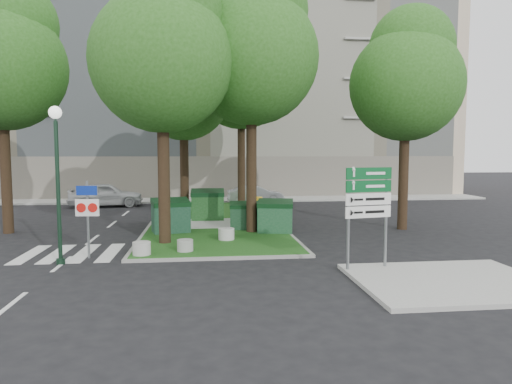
{
  "coord_description": "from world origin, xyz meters",
  "views": [
    {
      "loc": [
        -0.05,
        -14.76,
        3.52
      ],
      "look_at": [
        1.96,
        2.48,
        2.0
      ],
      "focal_mm": 32.0,
      "sensor_mm": 36.0,
      "label": 1
    }
  ],
  "objects": [
    {
      "name": "tree_median_mid",
      "position": [
        -0.91,
        9.06,
        6.98
      ],
      "size": [
        4.8,
        4.8,
        9.99
      ],
      "color": "black",
      "rests_on": "ground"
    },
    {
      "name": "car_silver",
      "position": [
        3.5,
        16.12,
        0.63
      ],
      "size": [
        3.88,
        1.47,
        1.26
      ],
      "primitive_type": "imported",
      "rotation": [
        0.0,
        0.0,
        1.61
      ],
      "color": "#A9ADB2",
      "rests_on": "ground"
    },
    {
      "name": "car_white",
      "position": [
        -6.31,
        15.5,
        0.79
      ],
      "size": [
        4.82,
        2.42,
        1.58
      ],
      "primitive_type": "imported",
      "rotation": [
        0.0,
        0.0,
        1.69
      ],
      "color": "silver",
      "rests_on": "ground"
    },
    {
      "name": "dumpster_a",
      "position": [
        -1.43,
        4.79,
        0.81
      ],
      "size": [
        1.78,
        1.44,
        1.45
      ],
      "rotation": [
        0.0,
        0.0,
        0.25
      ],
      "color": "#0D321E",
      "rests_on": "median_island"
    },
    {
      "name": "tree_street_left",
      "position": [
        -8.41,
        6.06,
        7.65
      ],
      "size": [
        5.4,
        5.4,
        11.0
      ],
      "color": "black",
      "rests_on": "ground"
    },
    {
      "name": "tree_median_near_left",
      "position": [
        -1.41,
        2.56,
        7.32
      ],
      "size": [
        5.2,
        5.2,
        10.53
      ],
      "color": "black",
      "rests_on": "ground"
    },
    {
      "name": "litter_bin",
      "position": [
        3.2,
        11.76,
        0.51
      ],
      "size": [
        0.44,
        0.44,
        0.78
      ],
      "primitive_type": "cylinder",
      "color": "gold",
      "rests_on": "median_island"
    },
    {
      "name": "median_kerb",
      "position": [
        0.5,
        8.0,
        0.05
      ],
      "size": [
        6.3,
        16.3,
        0.1
      ],
      "primitive_type": "cube",
      "color": "gray",
      "rests_on": "ground"
    },
    {
      "name": "apartment_building",
      "position": [
        0.0,
        26.0,
        8.0
      ],
      "size": [
        41.0,
        12.0,
        16.0
      ],
      "primitive_type": "cube",
      "color": "#C9B197",
      "rests_on": "ground"
    },
    {
      "name": "dumpster_b",
      "position": [
        0.17,
        8.26,
        0.86
      ],
      "size": [
        1.68,
        1.19,
        1.55
      ],
      "rotation": [
        0.0,
        0.0,
        -0.02
      ],
      "color": "#134114",
      "rests_on": "median_island"
    },
    {
      "name": "building_sidewalk",
      "position": [
        0.0,
        18.5,
        0.06
      ],
      "size": [
        42.0,
        3.0,
        0.12
      ],
      "primitive_type": "cube",
      "color": "#999993",
      "rests_on": "ground"
    },
    {
      "name": "ground",
      "position": [
        0.0,
        0.0,
        0.0
      ],
      "size": [
        120.0,
        120.0,
        0.0
      ],
      "primitive_type": "plane",
      "color": "black",
      "rests_on": "ground"
    },
    {
      "name": "dumpster_d",
      "position": [
        3.0,
        4.3,
        0.79
      ],
      "size": [
        1.68,
        1.33,
        1.4
      ],
      "rotation": [
        0.0,
        0.0,
        -0.21
      ],
      "color": "#134022",
      "rests_on": "median_island"
    },
    {
      "name": "tree_median_far",
      "position": [
        2.29,
        12.06,
        8.32
      ],
      "size": [
        5.8,
        5.8,
        11.93
      ],
      "color": "black",
      "rests_on": "ground"
    },
    {
      "name": "street_lamp",
      "position": [
        -4.53,
        -0.03,
        3.1
      ],
      "size": [
        0.39,
        0.39,
        4.93
      ],
      "color": "black",
      "rests_on": "ground"
    },
    {
      "name": "dumpster_c",
      "position": [
        1.77,
        5.29,
        0.7
      ],
      "size": [
        1.37,
        1.01,
        1.21
      ],
      "rotation": [
        0.0,
        0.0,
        -0.08
      ],
      "color": "#0F321A",
      "rests_on": "median_island"
    },
    {
      "name": "tree_street_right",
      "position": [
        9.09,
        5.06,
        6.98
      ],
      "size": [
        5.0,
        5.0,
        10.06
      ],
      "color": "black",
      "rests_on": "ground"
    },
    {
      "name": "zebra_crossing",
      "position": [
        -3.75,
        1.5,
        0.01
      ],
      "size": [
        5.0,
        3.0,
        0.01
      ],
      "primitive_type": "cube",
      "color": "silver",
      "rests_on": "ground"
    },
    {
      "name": "traffic_sign_pole",
      "position": [
        -3.85,
        0.71,
        1.65
      ],
      "size": [
        0.77,
        0.1,
        2.57
      ],
      "rotation": [
        0.0,
        0.0,
        -0.08
      ],
      "color": "slate",
      "rests_on": "ground"
    },
    {
      "name": "median_island",
      "position": [
        0.5,
        8.0,
        0.06
      ],
      "size": [
        6.0,
        16.0,
        0.12
      ],
      "primitive_type": "cube",
      "color": "#174213",
      "rests_on": "ground"
    },
    {
      "name": "bollard_mid",
      "position": [
        -0.69,
        0.91,
        0.32
      ],
      "size": [
        0.55,
        0.55,
        0.39
      ],
      "primitive_type": "cylinder",
      "color": "gray",
      "rests_on": "median_island"
    },
    {
      "name": "sidewalk_corner",
      "position": [
        6.5,
        -3.5,
        0.06
      ],
      "size": [
        5.0,
        4.0,
        0.12
      ],
      "primitive_type": "cube",
      "color": "#999993",
      "rests_on": "ground"
    },
    {
      "name": "tree_median_near_right",
      "position": [
        2.09,
        4.56,
        7.99
      ],
      "size": [
        5.6,
        5.6,
        11.46
      ],
      "color": "black",
      "rests_on": "ground"
    },
    {
      "name": "bollard_right",
      "position": [
        0.83,
        2.82,
        0.34
      ],
      "size": [
        0.62,
        0.62,
        0.44
      ],
      "primitive_type": "cylinder",
      "color": "#B0B0AB",
      "rests_on": "median_island"
    },
    {
      "name": "bollard_left",
      "position": [
        -2.1,
        0.5,
        0.33
      ],
      "size": [
        0.6,
        0.6,
        0.43
      ],
      "primitive_type": "cylinder",
      "color": "#ABAAA6",
      "rests_on": "median_island"
    },
    {
      "name": "directional_sign",
      "position": [
        4.73,
        -2.0,
        2.08
      ],
      "size": [
        1.46,
        0.34,
        2.96
      ],
      "rotation": [
        0.0,
        0.0,
        0.19
      ],
      "color": "slate",
      "rests_on": "sidewalk_corner"
    }
  ]
}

